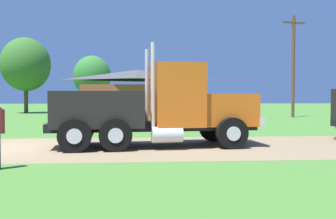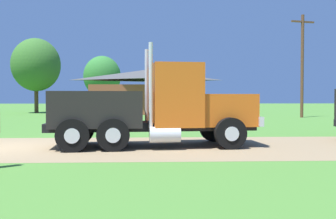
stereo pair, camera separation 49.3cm
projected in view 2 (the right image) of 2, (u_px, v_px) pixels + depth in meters
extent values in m
plane|color=#477B2E|center=(5.00, 148.00, 12.80)|extent=(200.00, 200.00, 0.00)
cube|color=#8C7554|center=(5.00, 148.00, 12.79)|extent=(120.00, 6.19, 0.01)
cube|color=black|center=(151.00, 126.00, 13.18)|extent=(7.23, 2.12, 0.28)
cube|color=orange|center=(224.00, 110.00, 13.50)|extent=(2.07, 2.13, 1.11)
cube|color=silver|center=(251.00, 120.00, 13.65)|extent=(0.35, 2.16, 0.32)
cube|color=orange|center=(175.00, 95.00, 13.26)|extent=(1.83, 2.39, 2.14)
cube|color=#2D3D4C|center=(199.00, 83.00, 13.35)|extent=(0.21, 1.87, 0.94)
cylinder|color=silver|center=(147.00, 87.00, 14.01)|extent=(0.14, 0.14, 2.78)
cylinder|color=silver|center=(151.00, 85.00, 12.24)|extent=(0.14, 0.14, 2.78)
cylinder|color=silver|center=(165.00, 135.00, 12.25)|extent=(1.04, 0.61, 0.52)
cube|color=black|center=(97.00, 109.00, 12.91)|extent=(3.18, 2.51, 1.20)
cylinder|color=black|center=(213.00, 128.00, 14.63)|extent=(1.07, 0.39, 1.05)
cylinder|color=silver|center=(212.00, 128.00, 14.79)|extent=(0.47, 0.08, 0.47)
cylinder|color=black|center=(230.00, 133.00, 12.40)|extent=(1.07, 0.39, 1.05)
cylinder|color=silver|center=(232.00, 134.00, 12.24)|extent=(0.47, 0.08, 0.47)
cylinder|color=black|center=(80.00, 129.00, 13.96)|extent=(1.07, 0.39, 1.05)
cylinder|color=silver|center=(80.00, 129.00, 14.12)|extent=(0.47, 0.08, 0.47)
cylinder|color=black|center=(73.00, 135.00, 11.73)|extent=(1.07, 0.39, 1.05)
cylinder|color=silver|center=(72.00, 136.00, 11.58)|extent=(0.47, 0.08, 0.47)
cylinder|color=black|center=(114.00, 129.00, 14.12)|extent=(1.07, 0.39, 1.05)
cylinder|color=silver|center=(114.00, 129.00, 14.28)|extent=(0.47, 0.08, 0.47)
cylinder|color=black|center=(113.00, 135.00, 11.90)|extent=(1.07, 0.39, 1.05)
cylinder|color=silver|center=(113.00, 135.00, 11.74)|extent=(0.47, 0.08, 0.47)
cube|color=brown|center=(146.00, 100.00, 40.15)|extent=(11.27, 5.94, 3.03)
pyramid|color=#464646|center=(146.00, 75.00, 40.07)|extent=(11.84, 6.24, 1.10)
cube|color=black|center=(128.00, 104.00, 37.30)|extent=(1.80, 0.11, 2.20)
cylinder|color=brown|center=(302.00, 66.00, 32.45)|extent=(0.26, 0.26, 8.83)
cube|color=brown|center=(303.00, 22.00, 32.33)|extent=(2.18, 0.62, 0.14)
cylinder|color=#513823|center=(36.00, 98.00, 42.47)|extent=(0.44, 0.44, 3.25)
ellipsoid|color=#366827|center=(36.00, 65.00, 42.35)|extent=(5.40, 5.40, 5.94)
cylinder|color=#513823|center=(102.00, 101.00, 53.48)|extent=(0.44, 0.44, 2.63)
ellipsoid|color=#31762F|center=(102.00, 76.00, 53.37)|extent=(5.27, 5.27, 5.79)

